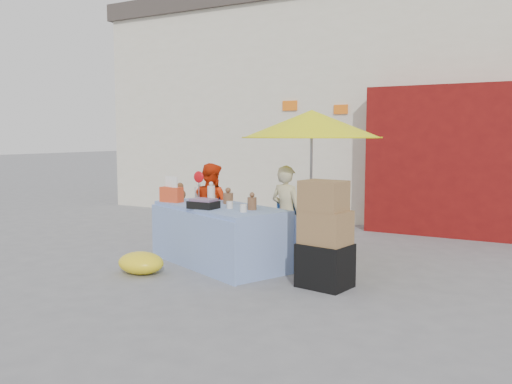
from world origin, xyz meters
The scene contains 10 objects.
ground centered at (0.00, 0.00, 0.00)m, with size 80.00×80.00×0.00m, color slate.
backdrop centered at (0.52, 7.52, 3.10)m, with size 14.00×8.00×7.80m.
market_table centered at (-0.32, 0.47, 0.41)m, with size 2.30×1.72×1.26m.
chair_left centered at (-0.84, 0.92, 0.26)m, with size 0.56×0.55×0.85m.
chair_right centered at (0.41, 0.92, 0.26)m, with size 0.56×0.55×0.85m.
vendor_orange centered at (-0.85, 1.06, 0.67)m, with size 0.65×0.51×1.34m, color red.
vendor_beige centered at (0.40, 1.06, 0.67)m, with size 0.49×0.32×1.34m, color beige.
umbrella centered at (0.70, 1.21, 1.89)m, with size 1.90×1.90×2.09m.
box_stack centered at (1.36, 0.11, 0.57)m, with size 0.62×0.54×1.24m.
tarp_bundle centered at (-0.90, -0.46, 0.14)m, with size 0.62×0.49×0.28m, color yellow.
Camera 1 is at (3.66, -5.61, 1.75)m, focal length 38.00 mm.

